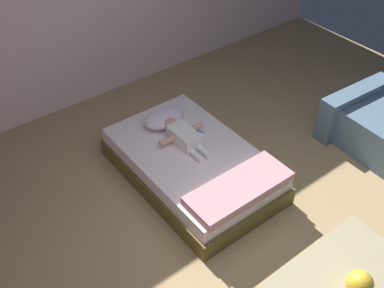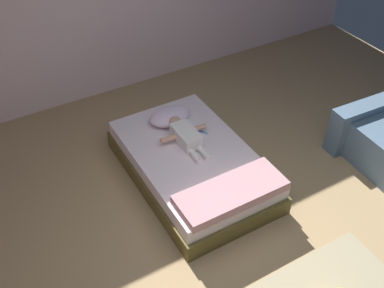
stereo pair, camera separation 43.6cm
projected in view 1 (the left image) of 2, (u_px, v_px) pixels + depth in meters
The scene contains 7 objects.
ground_plane at pixel (244, 247), 3.98m from camera, with size 8.00×8.00×0.00m, color tan.
bed at pixel (192, 165), 4.55m from camera, with size 1.12×1.80×0.35m.
pillow at pixel (164, 118), 4.73m from camera, with size 0.46×0.31×0.15m.
baby at pixel (183, 135), 4.51m from camera, with size 0.52×0.67×0.15m.
toothbrush at pixel (196, 130), 4.68m from camera, with size 0.10×0.15×0.02m.
toy_ball at pixel (360, 283), 3.57m from camera, with size 0.22×0.22×0.22m, color gold.
blanket at pixel (239, 188), 3.99m from camera, with size 1.01×0.40×0.09m.
Camera 1 is at (-1.85, -1.64, 3.29)m, focal length 41.74 mm.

